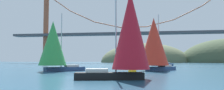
{
  "coord_description": "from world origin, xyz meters",
  "views": [
    {
      "loc": [
        8.06,
        -23.2,
        1.89
      ],
      "look_at": [
        0.0,
        26.49,
        5.16
      ],
      "focal_mm": 36.48,
      "sensor_mm": 36.0,
      "label": 1
    }
  ],
  "objects_px": {
    "sailboat_scarlet_sail": "(154,43)",
    "channel_buoy": "(132,71)",
    "sailboat_crimson_sail": "(129,33)",
    "sailboat_white_mainsail": "(157,54)",
    "sailboat_green_sail": "(54,45)"
  },
  "relations": [
    {
      "from": "sailboat_green_sail",
      "to": "channel_buoy",
      "type": "relative_size",
      "value": 3.64
    },
    {
      "from": "sailboat_scarlet_sail",
      "to": "channel_buoy",
      "type": "height_order",
      "value": "sailboat_scarlet_sail"
    },
    {
      "from": "sailboat_white_mainsail",
      "to": "channel_buoy",
      "type": "xyz_separation_m",
      "value": [
        -4.8,
        -45.9,
        -3.29
      ]
    },
    {
      "from": "sailboat_white_mainsail",
      "to": "channel_buoy",
      "type": "relative_size",
      "value": 3.09
    },
    {
      "from": "sailboat_crimson_sail",
      "to": "sailboat_green_sail",
      "type": "distance_m",
      "value": 18.18
    },
    {
      "from": "channel_buoy",
      "to": "sailboat_green_sail",
      "type": "bearing_deg",
      "value": 159.99
    },
    {
      "from": "sailboat_scarlet_sail",
      "to": "sailboat_crimson_sail",
      "type": "distance_m",
      "value": 17.13
    },
    {
      "from": "sailboat_white_mainsail",
      "to": "sailboat_scarlet_sail",
      "type": "bearing_deg",
      "value": -92.67
    },
    {
      "from": "sailboat_crimson_sail",
      "to": "sailboat_white_mainsail",
      "type": "distance_m",
      "value": 53.85
    },
    {
      "from": "sailboat_scarlet_sail",
      "to": "sailboat_green_sail",
      "type": "distance_m",
      "value": 16.67
    },
    {
      "from": "sailboat_scarlet_sail",
      "to": "sailboat_white_mainsail",
      "type": "distance_m",
      "value": 36.81
    },
    {
      "from": "sailboat_scarlet_sail",
      "to": "sailboat_green_sail",
      "type": "bearing_deg",
      "value": -164.63
    },
    {
      "from": "sailboat_crimson_sail",
      "to": "channel_buoy",
      "type": "relative_size",
      "value": 3.36
    },
    {
      "from": "sailboat_scarlet_sail",
      "to": "channel_buoy",
      "type": "relative_size",
      "value": 3.71
    },
    {
      "from": "sailboat_scarlet_sail",
      "to": "sailboat_white_mainsail",
      "type": "relative_size",
      "value": 1.2
    }
  ]
}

